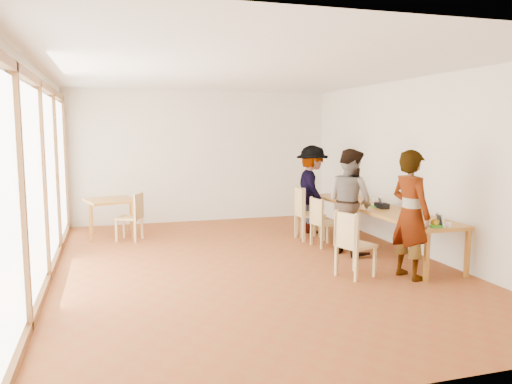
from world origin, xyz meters
TOP-DOWN VIEW (x-y plane):
  - ground at (0.00, 0.00)m, footprint 8.00×8.00m
  - wall_back at (0.00, 4.00)m, footprint 6.00×0.10m
  - wall_front at (0.00, -4.00)m, footprint 6.00×0.10m
  - wall_right at (3.00, 0.00)m, footprint 0.10×8.00m
  - window_wall at (-2.96, 0.00)m, footprint 0.10×8.00m
  - ceiling at (0.00, 0.00)m, footprint 6.00×8.00m
  - communal_table at (2.50, 0.39)m, footprint 0.80×4.00m
  - side_table at (-2.04, 2.81)m, footprint 0.90×0.90m
  - chair_near at (1.23, -1.07)m, footprint 0.57×0.57m
  - chair_mid at (1.59, 0.82)m, footprint 0.47×0.47m
  - chair_far at (1.52, 1.42)m, footprint 0.49×0.49m
  - chair_empty at (1.63, 1.73)m, footprint 0.47×0.47m
  - chair_spare at (-1.63, 2.29)m, footprint 0.57×0.57m
  - person_near at (2.03, -1.31)m, footprint 0.57×0.75m
  - person_mid at (1.86, 0.23)m, footprint 0.92×1.04m
  - person_far at (1.94, 2.05)m, footprint 0.78×1.22m
  - laptop_near at (2.41, -1.41)m, footprint 0.23×0.25m
  - laptop_mid at (2.54, 0.42)m, footprint 0.23×0.25m
  - laptop_far at (2.64, 1.60)m, footprint 0.27×0.29m
  - yellow_mug at (2.38, -1.40)m, footprint 0.15×0.15m
  - green_bottle at (2.83, -0.03)m, footprint 0.07×0.07m
  - clear_glass at (2.78, 1.04)m, footprint 0.07×0.07m
  - condiment_cup at (2.54, -1.50)m, footprint 0.08×0.08m
  - pink_phone at (2.62, 1.41)m, footprint 0.05×0.10m
  - black_pouch at (2.51, 0.27)m, footprint 0.16×0.26m

SIDE VIEW (x-z plane):
  - ground at x=0.00m, z-range 0.00..0.00m
  - chair_mid at x=1.59m, z-range 0.31..0.79m
  - chair_spare at x=-1.63m, z-range 0.32..0.81m
  - chair_empty at x=1.63m, z-range 0.32..0.82m
  - chair_near at x=1.23m, z-range 0.34..0.85m
  - chair_far at x=1.52m, z-range 0.36..0.90m
  - side_table at x=-2.04m, z-range 0.29..1.04m
  - communal_table at x=2.50m, z-range 0.33..1.08m
  - pink_phone at x=2.62m, z-range 0.75..0.76m
  - condiment_cup at x=2.54m, z-range 0.75..0.81m
  - clear_glass at x=2.78m, z-range 0.75..0.84m
  - black_pouch at x=2.51m, z-range 0.75..0.84m
  - yellow_mug at x=2.38m, z-range 0.75..0.85m
  - laptop_near at x=2.41m, z-range 0.71..0.89m
  - laptop_mid at x=2.54m, z-range 0.71..0.90m
  - laptop_far at x=2.64m, z-range 0.70..0.91m
  - green_bottle at x=2.83m, z-range 0.75..1.03m
  - person_far at x=1.94m, z-range 0.00..1.80m
  - person_mid at x=1.86m, z-range 0.00..1.80m
  - person_near at x=2.03m, z-range 0.00..1.85m
  - wall_back at x=0.00m, z-range 0.00..3.00m
  - wall_front at x=0.00m, z-range 0.00..3.00m
  - wall_right at x=3.00m, z-range 0.00..3.00m
  - window_wall at x=-2.96m, z-range 0.00..3.00m
  - ceiling at x=0.00m, z-range 3.00..3.04m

